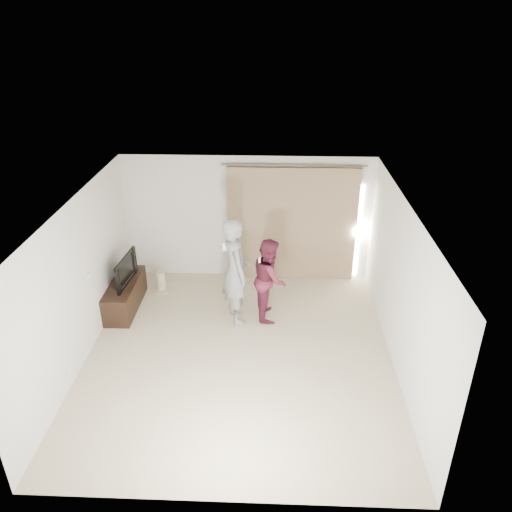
# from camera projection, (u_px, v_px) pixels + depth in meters

# --- Properties ---
(floor) EXTENTS (5.50, 5.50, 0.00)m
(floor) POSITION_uv_depth(u_px,v_px,m) (239.00, 354.00, 8.27)
(floor) COLOR tan
(floor) RESTS_ON ground
(wall_back) EXTENTS (5.00, 0.04, 2.60)m
(wall_back) POSITION_uv_depth(u_px,v_px,m) (248.00, 218.00, 10.14)
(wall_back) COLOR silver
(wall_back) RESTS_ON ground
(wall_left) EXTENTS (0.04, 5.50, 2.60)m
(wall_left) POSITION_uv_depth(u_px,v_px,m) (78.00, 284.00, 7.78)
(wall_left) COLOR silver
(wall_left) RESTS_ON ground
(ceiling) EXTENTS (5.00, 5.50, 0.01)m
(ceiling) POSITION_uv_depth(u_px,v_px,m) (236.00, 208.00, 7.10)
(ceiling) COLOR silver
(ceiling) RESTS_ON wall_back
(curtain) EXTENTS (2.80, 0.11, 2.46)m
(curtain) POSITION_uv_depth(u_px,v_px,m) (293.00, 225.00, 10.09)
(curtain) COLOR #947C5A
(curtain) RESTS_ON ground
(tv_console) EXTENTS (0.49, 1.41, 0.54)m
(tv_console) POSITION_uv_depth(u_px,v_px,m) (125.00, 295.00, 9.44)
(tv_console) COLOR black
(tv_console) RESTS_ON ground
(tv) EXTENTS (0.21, 0.95, 0.54)m
(tv) POSITION_uv_depth(u_px,v_px,m) (121.00, 270.00, 9.20)
(tv) COLOR black
(tv) RESTS_ON tv_console
(scratching_post) EXTENTS (0.34, 0.34, 0.46)m
(scratching_post) POSITION_uv_depth(u_px,v_px,m) (161.00, 283.00, 10.01)
(scratching_post) COLOR #C4B386
(scratching_post) RESTS_ON ground
(person_man) EXTENTS (0.68, 0.84, 1.98)m
(person_man) POSITION_uv_depth(u_px,v_px,m) (236.00, 271.00, 8.78)
(person_man) COLOR gray
(person_man) RESTS_ON ground
(person_woman) EXTENTS (0.63, 0.79, 1.55)m
(person_woman) POSITION_uv_depth(u_px,v_px,m) (270.00, 279.00, 8.99)
(person_woman) COLOR #5C1D2E
(person_woman) RESTS_ON ground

